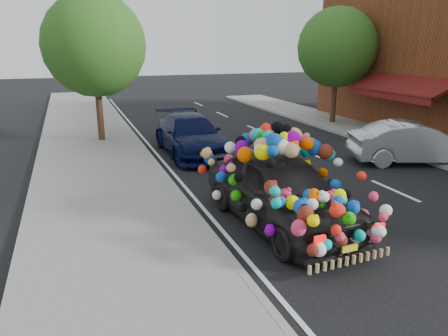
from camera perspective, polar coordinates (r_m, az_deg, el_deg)
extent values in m
plane|color=black|center=(11.52, 7.60, -4.91)|extent=(100.00, 100.00, 0.00)
cube|color=gray|center=(10.38, -14.25, -7.32)|extent=(4.00, 60.00, 0.12)
cube|color=gray|center=(10.69, -3.76, -6.11)|extent=(0.15, 60.00, 0.13)
cube|color=gray|center=(18.65, 26.22, 1.84)|extent=(3.00, 40.00, 0.12)
cube|color=#591210|center=(20.80, 22.09, 10.02)|extent=(1.62, 5.20, 0.75)
cube|color=#591210|center=(20.35, 20.37, 8.95)|extent=(0.06, 5.20, 0.35)
cylinder|color=#332114|center=(19.28, -15.93, 7.23)|extent=(0.28, 0.28, 2.73)
sphere|color=#294813|center=(19.09, -16.55, 15.16)|extent=(4.20, 4.20, 4.20)
cylinder|color=#332114|center=(23.64, 14.13, 8.75)|extent=(0.28, 0.28, 2.64)
sphere|color=#294813|center=(23.48, 14.56, 15.00)|extent=(4.00, 4.00, 4.00)
imported|color=black|center=(10.11, 7.34, -2.87)|extent=(2.33, 5.03, 1.67)
cube|color=red|center=(7.88, 12.43, -9.11)|extent=(0.22, 0.08, 0.14)
cube|color=red|center=(8.69, 19.65, -7.27)|extent=(0.22, 0.08, 0.14)
cube|color=yellow|center=(8.39, 16.11, -10.06)|extent=(0.34, 0.07, 0.12)
imported|color=black|center=(16.66, -4.37, 4.31)|extent=(2.07, 5.05, 1.46)
imported|color=#A8ABAF|center=(16.71, 23.68, 3.03)|extent=(4.70, 2.93, 1.46)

